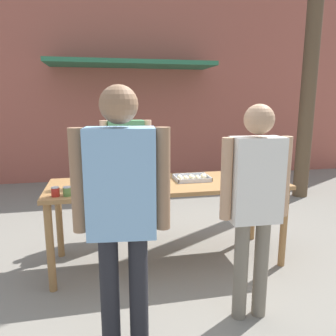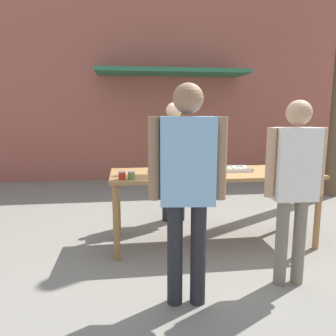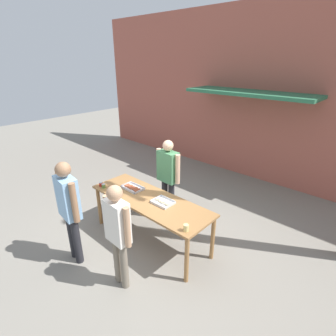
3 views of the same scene
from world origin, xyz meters
name	(u,v)px [view 3 (image 3 of 3)]	position (x,y,z in m)	size (l,w,h in m)	color
ground_plane	(151,239)	(0.00, 0.00, 0.00)	(24.00, 24.00, 0.00)	gray
building_facade_back	(258,97)	(0.00, 3.98, 2.26)	(12.00, 1.11, 4.50)	#A85647
serving_table	(150,204)	(0.00, 0.00, 0.78)	(2.41, 0.82, 0.87)	olive
food_tray_sausages	(133,188)	(-0.53, 0.05, 0.89)	(0.42, 0.27, 0.04)	silver
food_tray_buns	(163,202)	(0.27, 0.06, 0.89)	(0.36, 0.29, 0.06)	silver
condiment_jar_mustard	(101,184)	(-1.07, -0.30, 0.91)	(0.07, 0.07, 0.08)	#B22319
condiment_jar_ketchup	(104,186)	(-0.97, -0.30, 0.91)	(0.07, 0.07, 0.08)	#567A38
beer_cup	(186,228)	(1.06, -0.29, 0.92)	(0.08, 0.08, 0.11)	#DBC67A
person_server_behind_table	(168,172)	(-0.35, 0.86, 1.01)	(0.63, 0.25, 1.70)	#232328
person_customer_holding_hotdog	(69,205)	(-0.55, -1.22, 1.07)	(0.61, 0.28, 1.79)	#232328
person_customer_with_cup	(118,228)	(0.44, -1.04, 1.01)	(0.54, 0.22, 1.67)	#756B5B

